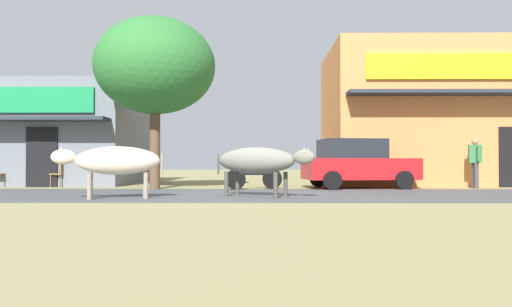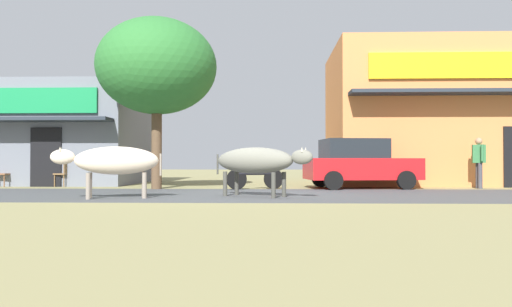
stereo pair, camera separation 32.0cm
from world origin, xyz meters
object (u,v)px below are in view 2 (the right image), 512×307
object	(u,v)px
pedestrian_by_shop	(479,159)
cafe_chair_near_tree	(4,172)
cow_far_dark	(256,161)
roadside_tree	(157,67)
parked_motorcycle	(256,174)
parked_hatchback_car	(359,163)
cow_near_brown	(114,161)
cafe_chair_by_doorway	(64,172)

from	to	relation	value
pedestrian_by_shop	cafe_chair_near_tree	world-z (taller)	pedestrian_by_shop
cow_far_dark	pedestrian_by_shop	xyz separation A→B (m)	(7.21, 3.86, 0.08)
roadside_tree	cow_far_dark	world-z (taller)	roadside_tree
pedestrian_by_shop	parked_motorcycle	bearing A→B (deg)	-175.63
parked_motorcycle	pedestrian_by_shop	xyz separation A→B (m)	(7.33, 0.56, 0.51)
roadside_tree	parked_hatchback_car	xyz separation A→B (m)	(6.67, 0.62, -3.15)
cow_near_brown	pedestrian_by_shop	bearing A→B (deg)	22.98
roadside_tree	cafe_chair_by_doorway	world-z (taller)	roadside_tree
parked_hatchback_car	cafe_chair_near_tree	size ratio (longest dim) A/B	4.18
parked_motorcycle	cow_far_dark	size ratio (longest dim) A/B	0.69
cow_far_dark	roadside_tree	bearing A→B (deg)	135.18
parked_motorcycle	cow_near_brown	size ratio (longest dim) A/B	0.71
roadside_tree	cafe_chair_near_tree	distance (m)	6.83
roadside_tree	parked_motorcycle	world-z (taller)	roadside_tree
cow_near_brown	cafe_chair_near_tree	size ratio (longest dim) A/B	2.77
cafe_chair_near_tree	roadside_tree	bearing A→B (deg)	-12.10
cow_near_brown	cafe_chair_by_doorway	bearing A→B (deg)	123.81
parked_motorcycle	cafe_chair_near_tree	world-z (taller)	parked_motorcycle
parked_motorcycle	cow_near_brown	world-z (taller)	cow_near_brown
pedestrian_by_shop	roadside_tree	bearing A→B (deg)	-177.21
cow_far_dark	pedestrian_by_shop	distance (m)	8.18
parked_motorcycle	cow_far_dark	distance (m)	3.33
parked_hatchback_car	cow_near_brown	distance (m)	8.18
roadside_tree	cafe_chair_by_doorway	size ratio (longest dim) A/B	6.06
cow_near_brown	pedestrian_by_shop	xyz separation A→B (m)	(10.66, 4.52, 0.08)
cow_far_dark	cafe_chair_by_doorway	world-z (taller)	cow_far_dark
roadside_tree	cafe_chair_near_tree	size ratio (longest dim) A/B	6.06
cow_far_dark	cafe_chair_by_doorway	size ratio (longest dim) A/B	2.87
roadside_tree	cow_near_brown	distance (m)	5.06
pedestrian_by_shop	cow_near_brown	bearing A→B (deg)	-157.02
cow_near_brown	cafe_chair_near_tree	xyz separation A→B (m)	(-5.67, 5.24, -0.39)
parked_hatchback_car	cafe_chair_by_doorway	world-z (taller)	parked_hatchback_car
parked_motorcycle	cafe_chair_near_tree	size ratio (longest dim) A/B	1.98
roadside_tree	cow_near_brown	bearing A→B (deg)	-91.13
parked_motorcycle	cafe_chair_near_tree	distance (m)	9.10
cow_far_dark	cafe_chair_near_tree	bearing A→B (deg)	153.34
cafe_chair_near_tree	pedestrian_by_shop	bearing A→B (deg)	-2.52
roadside_tree	parked_motorcycle	bearing A→B (deg)	-0.80
pedestrian_by_shop	cafe_chair_near_tree	distance (m)	16.36
cafe_chair_by_doorway	cafe_chair_near_tree	bearing A→B (deg)	-178.30
cafe_chair_near_tree	cafe_chair_by_doorway	distance (m)	2.12
cafe_chair_near_tree	parked_motorcycle	bearing A→B (deg)	-8.08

